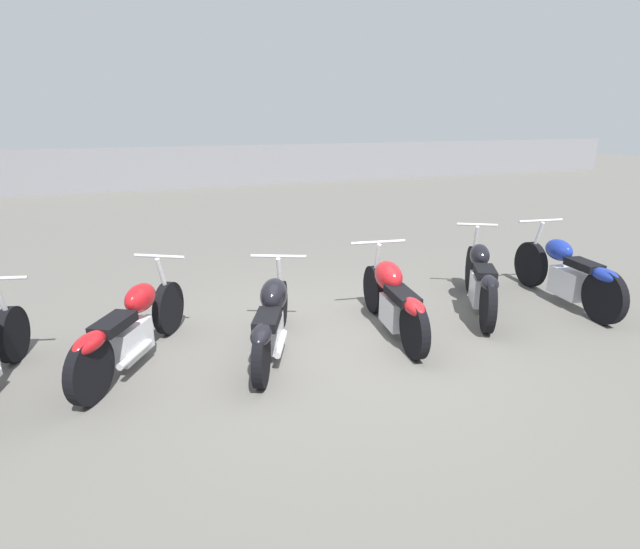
# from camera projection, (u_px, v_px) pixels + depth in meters

# --- Properties ---
(ground_plane) EXTENTS (60.00, 60.00, 0.00)m
(ground_plane) POSITION_uv_depth(u_px,v_px,m) (337.00, 342.00, 5.74)
(ground_plane) COLOR #5B5954
(fence_back) EXTENTS (40.00, 0.04, 1.48)m
(fence_back) POSITION_uv_depth(u_px,v_px,m) (185.00, 168.00, 17.91)
(fence_back) COLOR gray
(fence_back) RESTS_ON ground_plane
(motorcycle_slot_1) EXTENTS (1.21, 1.92, 0.99)m
(motorcycle_slot_1) POSITION_uv_depth(u_px,v_px,m) (131.00, 328.00, 5.09)
(motorcycle_slot_1) COLOR black
(motorcycle_slot_1) RESTS_ON ground_plane
(motorcycle_slot_2) EXTENTS (1.03, 1.89, 0.93)m
(motorcycle_slot_2) POSITION_uv_depth(u_px,v_px,m) (272.00, 318.00, 5.36)
(motorcycle_slot_2) COLOR black
(motorcycle_slot_2) RESTS_ON ground_plane
(motorcycle_slot_3) EXTENTS (0.70, 1.97, 0.99)m
(motorcycle_slot_3) POSITION_uv_depth(u_px,v_px,m) (393.00, 298.00, 5.85)
(motorcycle_slot_3) COLOR black
(motorcycle_slot_3) RESTS_ON ground_plane
(motorcycle_slot_4) EXTENTS (1.20, 1.94, 1.03)m
(motorcycle_slot_4) POSITION_uv_depth(u_px,v_px,m) (480.00, 279.00, 6.56)
(motorcycle_slot_4) COLOR black
(motorcycle_slot_4) RESTS_ON ground_plane
(motorcycle_slot_5) EXTENTS (0.70, 2.16, 1.05)m
(motorcycle_slot_5) POSITION_uv_depth(u_px,v_px,m) (567.00, 273.00, 6.78)
(motorcycle_slot_5) COLOR black
(motorcycle_slot_5) RESTS_ON ground_plane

